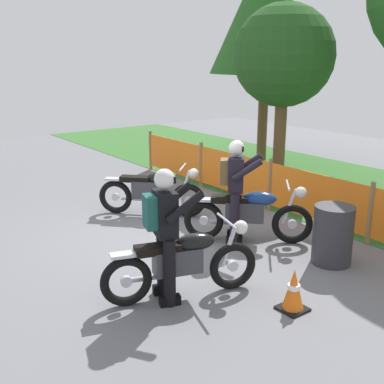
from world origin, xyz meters
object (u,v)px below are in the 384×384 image
rider_third (165,228)px  rider_trailing (235,185)px  traffic_cone (294,290)px  motorcycle_lead (152,191)px  motorcycle_third (182,262)px  motorcycle_trailing (249,213)px  spare_drum (333,235)px

rider_third → rider_trailing: bearing=44.0°
rider_third → traffic_cone: bearing=-28.5°
motorcycle_lead → rider_trailing: 2.04m
motorcycle_lead → motorcycle_third: 3.34m
rider_trailing → traffic_cone: 2.43m
motorcycle_lead → rider_third: 3.41m
motorcycle_third → traffic_cone: (1.07, 0.88, -0.21)m
motorcycle_trailing → rider_third: rider_third is taller
motorcycle_third → rider_trailing: rider_trailing is taller
motorcycle_lead → rider_third: size_ratio=0.93×
rider_third → spare_drum: rider_third is taller
rider_third → motorcycle_lead: bearing=78.6°
motorcycle_third → spare_drum: 2.42m
rider_trailing → spare_drum: size_ratio=1.92×
rider_third → spare_drum: size_ratio=1.92×
motorcycle_trailing → motorcycle_third: 2.17m
motorcycle_lead → traffic_cone: (4.08, -0.55, -0.22)m
rider_third → spare_drum: (0.53, 2.59, -0.51)m
motorcycle_lead → spare_drum: (3.48, 0.95, -0.04)m
motorcycle_trailing → rider_third: (0.84, -2.19, 0.47)m
rider_trailing → traffic_cone: size_ratio=3.19×
rider_trailing → spare_drum: (1.53, 0.57, -0.51)m
spare_drum → rider_trailing: bearing=-159.6°
traffic_cone → spare_drum: size_ratio=0.60×
motorcycle_lead → traffic_cone: bearing=-51.9°
rider_trailing → motorcycle_third: bearing=-106.0°
motorcycle_trailing → spare_drum: bearing=-30.2°
motorcycle_trailing → motorcycle_third: (0.91, -1.97, -0.01)m
motorcycle_lead → spare_drum: 3.61m
rider_third → traffic_cone: (1.13, 1.09, -0.69)m
rider_third → traffic_cone: 1.72m
motorcycle_lead → motorcycle_third: size_ratio=0.79×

